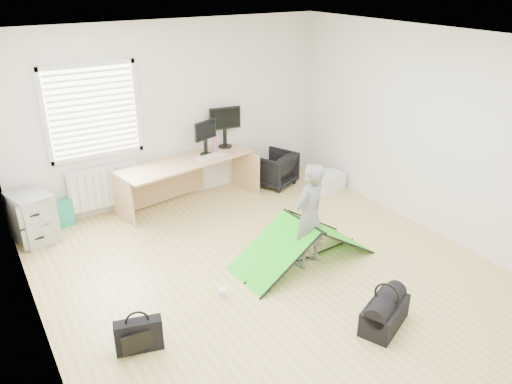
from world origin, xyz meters
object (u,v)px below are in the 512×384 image
filing_cabinet (32,217)px  person (309,216)px  desk (188,182)px  monitor_right (225,133)px  office_chair (274,169)px  duffel_bag (384,315)px  kite (303,241)px  monitor_left (205,142)px  storage_crate (328,181)px  laptop_bag (139,335)px  thermos (215,144)px

filing_cabinet → person: 3.65m
desk → monitor_right: 1.02m
filing_cabinet → office_chair: 3.76m
duffel_bag → kite: bearing=64.6°
monitor_right → kite: monitor_right is taller
monitor_left → storage_crate: monitor_left is taller
monitor_left → office_chair: (1.17, -0.15, -0.63)m
monitor_left → duffel_bag: 3.85m
laptop_bag → person: bearing=24.9°
monitor_left → storage_crate: (1.82, -0.78, -0.78)m
filing_cabinet → monitor_right: 3.08m
office_chair → duffel_bag: office_chair is taller
desk → office_chair: size_ratio=3.34×
filing_cabinet → office_chair: (3.76, -0.12, -0.05)m
person → storage_crate: person is taller
office_chair → person: bearing=43.8°
monitor_right → laptop_bag: (-2.55, -2.97, -0.79)m
office_chair → monitor_left: bearing=-29.6°
person → laptop_bag: (-2.29, -0.39, -0.49)m
monitor_left → person: 2.43m
desk → person: size_ratio=1.58×
desk → monitor_left: bearing=1.7°
monitor_left → office_chair: bearing=-26.7°
office_chair → person: person is taller
duffel_bag → storage_crate: bearing=36.6°
thermos → filing_cabinet: bearing=-178.6°
storage_crate → laptop_bag: 4.43m
monitor_right → office_chair: monitor_right is taller
thermos → person: size_ratio=0.19×
thermos → office_chair: (0.99, -0.18, -0.56)m
storage_crate → thermos: bearing=153.8°
filing_cabinet → office_chair: bearing=-18.6°
desk → filing_cabinet: (-2.22, 0.04, -0.02)m
desk → monitor_right: bearing=6.8°
kite → storage_crate: size_ratio=3.60×
kite → duffel_bag: kite is taller
storage_crate → duffel_bag: bearing=-119.7°
desk → laptop_bag: (-1.76, -2.72, -0.19)m
kite → person: bearing=-89.1°
filing_cabinet → laptop_bag: (0.46, -2.77, -0.17)m
filing_cabinet → duffel_bag: size_ratio=1.11×
desk → thermos: (0.54, 0.11, 0.48)m
desk → office_chair: 1.54m
filing_cabinet → thermos: 2.81m
filing_cabinet → kite: bearing=-56.8°
monitor_right → person: 2.61m
monitor_right → monitor_left: bearing=-149.7°
office_chair → kite: office_chair is taller
filing_cabinet → duffel_bag: filing_cabinet is taller
desk → thermos: size_ratio=8.24×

